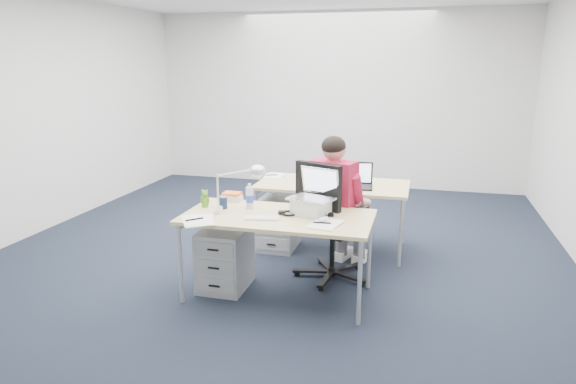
{
  "coord_description": "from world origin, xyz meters",
  "views": [
    {
      "loc": [
        1.41,
        -4.86,
        1.98
      ],
      "look_at": [
        0.26,
        -0.51,
        0.85
      ],
      "focal_mm": 32.0,
      "sensor_mm": 36.0,
      "label": 1
    }
  ],
  "objects_px": {
    "desk_far": "(333,188)",
    "bear_figurine": "(205,198)",
    "desk_lamp": "(233,188)",
    "can_koozie": "(223,202)",
    "book_stack": "(232,197)",
    "office_chair": "(330,246)",
    "sunglasses": "(327,215)",
    "drawer_pedestal_near": "(225,258)",
    "cordless_phone": "(205,196)",
    "silver_laptop": "(311,193)",
    "water_bottle": "(250,196)",
    "far_cup": "(357,177)",
    "wireless_keyboard": "(262,218)",
    "desk_near": "(278,220)",
    "drawer_pedestal_far": "(278,223)",
    "seated_person": "(339,205)",
    "headphones": "(289,213)",
    "computer_mouse": "(324,219)",
    "dark_laptop": "(354,175)"
  },
  "relations": [
    {
      "from": "desk_far",
      "to": "bear_figurine",
      "type": "xyz_separation_m",
      "value": [
        -0.95,
        -1.2,
        0.13
      ]
    },
    {
      "from": "desk_lamp",
      "to": "can_koozie",
      "type": "bearing_deg",
      "value": 112.76
    },
    {
      "from": "can_koozie",
      "to": "book_stack",
      "type": "xyz_separation_m",
      "value": [
        -0.02,
        0.27,
        -0.02
      ]
    },
    {
      "from": "office_chair",
      "to": "sunglasses",
      "type": "distance_m",
      "value": 0.6
    },
    {
      "from": "book_stack",
      "to": "bear_figurine",
      "type": "bearing_deg",
      "value": -121.13
    },
    {
      "from": "drawer_pedestal_near",
      "to": "cordless_phone",
      "type": "distance_m",
      "value": 0.6
    },
    {
      "from": "silver_laptop",
      "to": "book_stack",
      "type": "relative_size",
      "value": 2.18
    },
    {
      "from": "water_bottle",
      "to": "far_cup",
      "type": "height_order",
      "value": "water_bottle"
    },
    {
      "from": "desk_far",
      "to": "drawer_pedestal_near",
      "type": "xyz_separation_m",
      "value": [
        -0.75,
        -1.24,
        -0.41
      ]
    },
    {
      "from": "wireless_keyboard",
      "to": "water_bottle",
      "type": "relative_size",
      "value": 1.3
    },
    {
      "from": "desk_near",
      "to": "cordless_phone",
      "type": "xyz_separation_m",
      "value": [
        -0.75,
        0.2,
        0.11
      ]
    },
    {
      "from": "drawer_pedestal_far",
      "to": "silver_laptop",
      "type": "relative_size",
      "value": 1.44
    },
    {
      "from": "seated_person",
      "to": "wireless_keyboard",
      "type": "bearing_deg",
      "value": -106.57
    },
    {
      "from": "wireless_keyboard",
      "to": "far_cup",
      "type": "relative_size",
      "value": 3.33
    },
    {
      "from": "headphones",
      "to": "seated_person",
      "type": "bearing_deg",
      "value": 47.77
    },
    {
      "from": "drawer_pedestal_near",
      "to": "cordless_phone",
      "type": "bearing_deg",
      "value": 146.43
    },
    {
      "from": "silver_laptop",
      "to": "desk_lamp",
      "type": "distance_m",
      "value": 0.66
    },
    {
      "from": "headphones",
      "to": "desk_lamp",
      "type": "height_order",
      "value": "desk_lamp"
    },
    {
      "from": "computer_mouse",
      "to": "cordless_phone",
      "type": "distance_m",
      "value": 1.2
    },
    {
      "from": "wireless_keyboard",
      "to": "silver_laptop",
      "type": "bearing_deg",
      "value": 20.93
    },
    {
      "from": "desk_far",
      "to": "seated_person",
      "type": "relative_size",
      "value": 1.2
    },
    {
      "from": "headphones",
      "to": "sunglasses",
      "type": "xyz_separation_m",
      "value": [
        0.32,
        0.01,
        -0.0
      ]
    },
    {
      "from": "computer_mouse",
      "to": "headphones",
      "type": "bearing_deg",
      "value": -177.93
    },
    {
      "from": "sunglasses",
      "to": "dark_laptop",
      "type": "height_order",
      "value": "dark_laptop"
    },
    {
      "from": "computer_mouse",
      "to": "book_stack",
      "type": "distance_m",
      "value": 1.05
    },
    {
      "from": "seated_person",
      "to": "water_bottle",
      "type": "distance_m",
      "value": 0.9
    },
    {
      "from": "bear_figurine",
      "to": "wireless_keyboard",
      "type": "bearing_deg",
      "value": -25.28
    },
    {
      "from": "water_bottle",
      "to": "far_cup",
      "type": "xyz_separation_m",
      "value": [
        0.77,
        1.35,
        -0.07
      ]
    },
    {
      "from": "office_chair",
      "to": "book_stack",
      "type": "bearing_deg",
      "value": -147.37
    },
    {
      "from": "drawer_pedestal_far",
      "to": "bear_figurine",
      "type": "distance_m",
      "value": 1.26
    },
    {
      "from": "water_bottle",
      "to": "desk_lamp",
      "type": "xyz_separation_m",
      "value": [
        -0.07,
        -0.22,
        0.12
      ]
    },
    {
      "from": "drawer_pedestal_far",
      "to": "seated_person",
      "type": "bearing_deg",
      "value": -33.76
    },
    {
      "from": "drawer_pedestal_near",
      "to": "far_cup",
      "type": "distance_m",
      "value": 1.83
    },
    {
      "from": "headphones",
      "to": "computer_mouse",
      "type": "bearing_deg",
      "value": -35.38
    },
    {
      "from": "bear_figurine",
      "to": "far_cup",
      "type": "relative_size",
      "value": 1.85
    },
    {
      "from": "drawer_pedestal_near",
      "to": "water_bottle",
      "type": "relative_size",
      "value": 2.47
    },
    {
      "from": "can_koozie",
      "to": "book_stack",
      "type": "bearing_deg",
      "value": 93.63
    },
    {
      "from": "computer_mouse",
      "to": "sunglasses",
      "type": "relative_size",
      "value": 0.94
    },
    {
      "from": "bear_figurine",
      "to": "dark_laptop",
      "type": "relative_size",
      "value": 0.43
    },
    {
      "from": "can_koozie",
      "to": "water_bottle",
      "type": "height_order",
      "value": "water_bottle"
    },
    {
      "from": "bear_figurine",
      "to": "seated_person",
      "type": "bearing_deg",
      "value": 21.39
    },
    {
      "from": "seated_person",
      "to": "sunglasses",
      "type": "xyz_separation_m",
      "value": [
        -0.01,
        -0.6,
        0.07
      ]
    },
    {
      "from": "desk_near",
      "to": "can_koozie",
      "type": "relative_size",
      "value": 13.94
    },
    {
      "from": "drawer_pedestal_near",
      "to": "can_koozie",
      "type": "distance_m",
      "value": 0.51
    },
    {
      "from": "dark_laptop",
      "to": "seated_person",
      "type": "bearing_deg",
      "value": -103.94
    },
    {
      "from": "bear_figurine",
      "to": "can_koozie",
      "type": "bearing_deg",
      "value": -6.76
    },
    {
      "from": "far_cup",
      "to": "can_koozie",
      "type": "bearing_deg",
      "value": -125.14
    },
    {
      "from": "office_chair",
      "to": "silver_laptop",
      "type": "relative_size",
      "value": 2.98
    },
    {
      "from": "silver_laptop",
      "to": "sunglasses",
      "type": "relative_size",
      "value": 3.25
    },
    {
      "from": "seated_person",
      "to": "headphones",
      "type": "distance_m",
      "value": 0.7
    }
  ]
}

